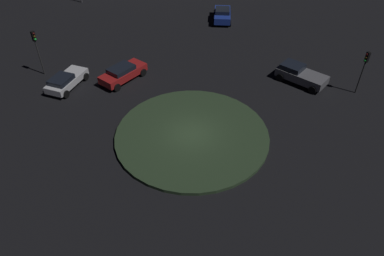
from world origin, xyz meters
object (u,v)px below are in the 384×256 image
at_px(traffic_light_northwest, 365,64).
at_px(car_white, 66,81).
at_px(car_red, 123,73).
at_px(car_grey, 300,74).
at_px(traffic_light_south, 36,44).
at_px(car_blue, 222,14).

bearing_deg(traffic_light_northwest, car_white, -23.93).
xyz_separation_m(car_red, car_grey, (-4.71, 15.41, 0.02)).
bearing_deg(car_red, car_white, 142.84).
bearing_deg(car_red, traffic_light_south, 120.80).
height_order(car_red, traffic_light_northwest, traffic_light_northwest).
bearing_deg(car_red, traffic_light_northwest, -57.06).
height_order(car_red, car_blue, car_blue).
height_order(car_white, traffic_light_south, traffic_light_south).
xyz_separation_m(car_blue, traffic_light_south, (17.15, -12.88, 2.29)).
bearing_deg(car_grey, car_blue, 154.62).
bearing_deg(traffic_light_south, car_grey, 29.35).
bearing_deg(traffic_light_northwest, car_red, -27.77).
xyz_separation_m(car_red, car_white, (2.70, -4.26, -0.05)).
xyz_separation_m(car_red, car_blue, (-15.77, 5.29, -0.01)).
xyz_separation_m(car_blue, traffic_light_northwest, (11.27, 15.02, 2.05)).
bearing_deg(traffic_light_northwest, car_blue, -77.13).
height_order(car_blue, traffic_light_northwest, traffic_light_northwest).
bearing_deg(car_grey, traffic_light_northwest, 19.66).
bearing_deg(traffic_light_northwest, car_grey, -42.76).
bearing_deg(traffic_light_south, traffic_light_northwest, 26.40).
bearing_deg(car_white, car_grey, -67.14).
height_order(car_blue, traffic_light_south, traffic_light_south).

